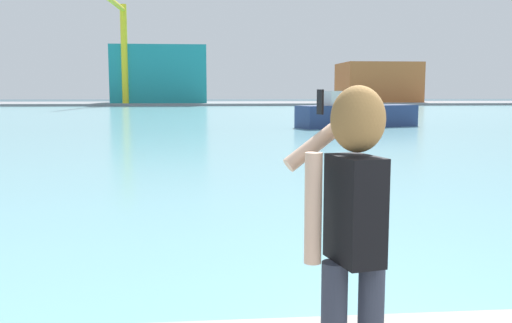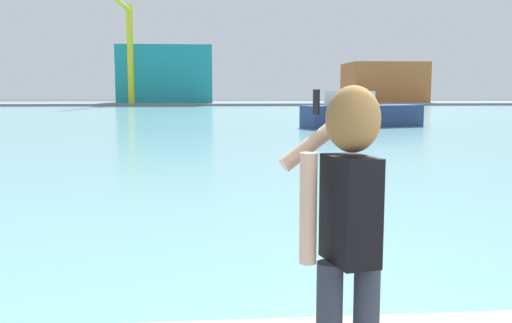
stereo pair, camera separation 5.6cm
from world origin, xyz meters
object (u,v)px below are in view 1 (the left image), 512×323
warehouse_left (161,75)px  port_crane (122,40)px  warehouse_right (378,83)px  boat_moored_2 (356,114)px  person_photographer (352,216)px

warehouse_left → port_crane: 10.85m
warehouse_right → port_crane: (-42.09, -9.86, 5.99)m
warehouse_right → port_crane: 43.64m
port_crane → warehouse_left: bearing=58.6°
warehouse_left → warehouse_right: bearing=2.4°
boat_moored_2 → port_crane: size_ratio=0.54×
boat_moored_2 → warehouse_left: 62.64m
person_photographer → boat_moored_2: size_ratio=0.22×
port_crane → warehouse_right: bearing=13.2°
person_photographer → boat_moored_2: bearing=-28.2°
boat_moored_2 → warehouse_right: size_ratio=0.62×
warehouse_left → warehouse_right: (37.03, 1.58, -1.14)m
boat_moored_2 → warehouse_right: (20.76, 61.93, 2.90)m
boat_moored_2 → warehouse_left: bearing=86.2°
port_crane → boat_moored_2: bearing=-67.7°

